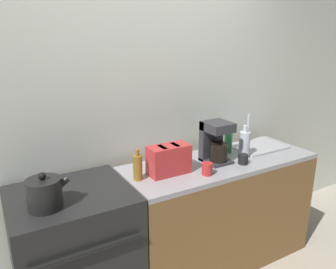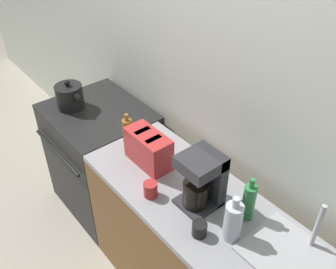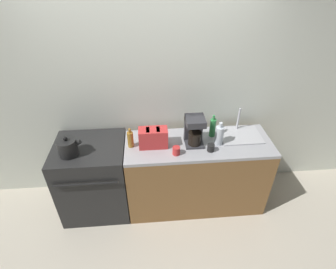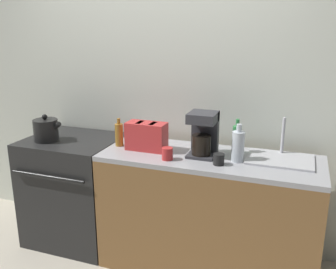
% 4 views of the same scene
% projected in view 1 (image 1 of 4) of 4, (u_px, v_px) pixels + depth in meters
% --- Properties ---
extents(wall_back, '(8.00, 0.05, 2.60)m').
position_uv_depth(wall_back, '(132.00, 112.00, 2.58)').
color(wall_back, silver).
rests_on(wall_back, ground_plane).
extents(stove, '(0.76, 0.70, 0.92)m').
position_uv_depth(stove, '(76.00, 254.00, 2.20)').
color(stove, black).
rests_on(stove, ground_plane).
extents(counter_block, '(1.60, 0.60, 0.92)m').
position_uv_depth(counter_block, '(218.00, 211.00, 2.75)').
color(counter_block, brown).
rests_on(counter_block, ground_plane).
extents(kettle, '(0.25, 0.20, 0.22)m').
position_uv_depth(kettle, '(45.00, 193.00, 1.87)').
color(kettle, black).
rests_on(kettle, stove).
extents(toaster, '(0.30, 0.15, 0.21)m').
position_uv_depth(toaster, '(169.00, 160.00, 2.34)').
color(toaster, red).
rests_on(toaster, counter_block).
extents(coffee_maker, '(0.20, 0.21, 0.32)m').
position_uv_depth(coffee_maker, '(215.00, 141.00, 2.55)').
color(coffee_maker, '#333338').
rests_on(coffee_maker, counter_block).
extents(sink_tray, '(0.46, 0.35, 0.28)m').
position_uv_depth(sink_tray, '(257.00, 145.00, 2.93)').
color(sink_tray, '#B7B7BC').
rests_on(sink_tray, counter_block).
extents(bottle_amber, '(0.06, 0.06, 0.22)m').
position_uv_depth(bottle_amber, '(138.00, 167.00, 2.24)').
color(bottle_amber, '#9E6B23').
rests_on(bottle_amber, counter_block).
extents(bottle_green, '(0.07, 0.07, 0.26)m').
position_uv_depth(bottle_green, '(228.00, 140.00, 2.77)').
color(bottle_green, '#338C47').
rests_on(bottle_green, counter_block).
extents(bottle_clear, '(0.09, 0.09, 0.27)m').
position_uv_depth(bottle_clear, '(244.00, 144.00, 2.66)').
color(bottle_clear, silver).
rests_on(bottle_clear, counter_block).
extents(cup_black, '(0.08, 0.08, 0.08)m').
position_uv_depth(cup_black, '(243.00, 159.00, 2.53)').
color(cup_black, black).
rests_on(cup_black, counter_block).
extents(cup_red, '(0.08, 0.08, 0.09)m').
position_uv_depth(cup_red, '(207.00, 169.00, 2.34)').
color(cup_red, red).
rests_on(cup_red, counter_block).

